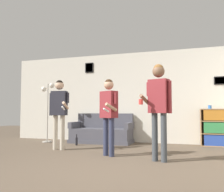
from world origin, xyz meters
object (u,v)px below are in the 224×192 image
(drinking_cup, at_px, (210,107))
(person_player_foreground_center, at_px, (109,109))
(couch, at_px, (102,133))
(bottle_on_floor, at_px, (77,141))
(person_watcher_holding_cup, at_px, (159,100))
(person_player_foreground_left, at_px, (59,107))
(floor_lamp, at_px, (48,101))
(bookshelf, at_px, (218,128))

(drinking_cup, bearing_deg, person_player_foreground_center, -133.26)
(couch, xyz_separation_m, drinking_cup, (3.00, 0.20, 0.75))
(bottle_on_floor, bearing_deg, person_watcher_holding_cup, -32.49)
(person_player_foreground_left, bearing_deg, floor_lamp, 131.77)
(bookshelf, bearing_deg, drinking_cup, 179.95)
(person_player_foreground_left, xyz_separation_m, person_watcher_holding_cup, (2.47, -0.67, 0.09))
(couch, distance_m, floor_lamp, 1.90)
(floor_lamp, bearing_deg, bookshelf, 7.07)
(bookshelf, distance_m, drinking_cup, 0.58)
(person_player_foreground_left, distance_m, bottle_on_floor, 1.26)
(couch, relative_size, bottle_on_floor, 6.10)
(bookshelf, distance_m, person_player_foreground_left, 4.15)
(person_player_foreground_left, xyz_separation_m, person_player_foreground_center, (1.40, -0.41, -0.06))
(bookshelf, height_order, person_player_foreground_left, person_player_foreground_left)
(floor_lamp, bearing_deg, person_watcher_holding_cup, -28.04)
(person_player_foreground_left, height_order, person_watcher_holding_cup, person_watcher_holding_cup)
(bookshelf, bearing_deg, bottle_on_floor, -165.42)
(couch, height_order, floor_lamp, floor_lamp)
(bottle_on_floor, xyz_separation_m, drinking_cup, (3.45, 0.95, 0.92))
(couch, bearing_deg, floor_lamp, -166.13)
(floor_lamp, height_order, person_player_foreground_left, floor_lamp)
(couch, xyz_separation_m, person_watcher_holding_cup, (1.96, -2.29, 0.83))
(couch, height_order, person_watcher_holding_cup, person_watcher_holding_cup)
(couch, bearing_deg, bookshelf, 3.57)
(person_watcher_holding_cup, bearing_deg, person_player_foreground_center, 166.31)
(person_watcher_holding_cup, bearing_deg, person_player_foreground_left, 164.80)
(bookshelf, bearing_deg, couch, -176.43)
(drinking_cup, bearing_deg, bookshelf, -0.05)
(floor_lamp, bearing_deg, person_player_foreground_center, -33.27)
(floor_lamp, height_order, person_player_foreground_center, floor_lamp)
(person_player_foreground_center, xyz_separation_m, bottle_on_floor, (-1.35, 1.28, -0.85))
(person_player_foreground_left, bearing_deg, person_player_foreground_center, -16.34)
(bottle_on_floor, height_order, drinking_cup, drinking_cup)
(floor_lamp, xyz_separation_m, person_player_foreground_center, (2.49, -1.64, -0.26))
(couch, distance_m, bookshelf, 3.21)
(couch, relative_size, drinking_cup, 19.21)
(floor_lamp, bearing_deg, person_player_foreground_left, -48.23)
(person_watcher_holding_cup, bearing_deg, floor_lamp, 151.96)
(bottle_on_floor, relative_size, drinking_cup, 3.15)
(bookshelf, xyz_separation_m, floor_lamp, (-4.79, -0.59, 0.74))
(person_player_foreground_left, distance_m, drinking_cup, 3.94)
(drinking_cup, bearing_deg, person_watcher_holding_cup, -112.51)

